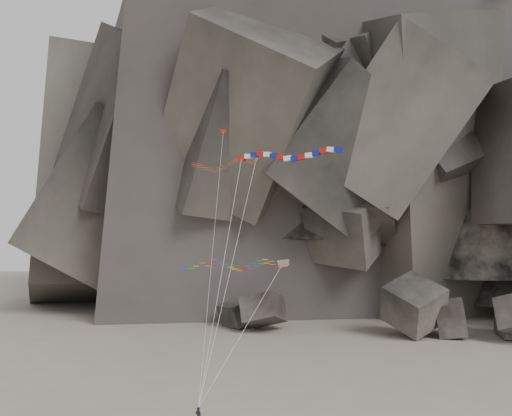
% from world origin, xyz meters
% --- Properties ---
extents(ground, '(260.00, 260.00, 0.00)m').
position_xyz_m(ground, '(0.00, 0.00, 0.00)').
color(ground, gray).
rests_on(ground, ground).
extents(headland, '(110.00, 70.00, 84.00)m').
position_xyz_m(headland, '(0.00, 70.00, 42.00)').
color(headland, '#595349').
rests_on(headland, ground).
extents(boulder_field, '(66.06, 17.50, 9.50)m').
position_xyz_m(boulder_field, '(17.25, 33.70, 2.34)').
color(boulder_field, '#47423F').
rests_on(boulder_field, ground).
extents(kite_flyer, '(0.67, 0.50, 1.74)m').
position_xyz_m(kite_flyer, '(-1.59, -10.31, 0.87)').
color(kite_flyer, black).
rests_on(kite_flyer, ground).
extents(delta_kite, '(8.54, 16.93, 22.80)m').
position_xyz_m(delta_kite, '(-4.52, 5.95, 22.77)').
color(delta_kite, red).
rests_on(delta_kite, ground).
extents(banner_kite, '(10.90, 12.56, 22.03)m').
position_xyz_m(banner_kite, '(3.85, 0.47, 22.78)').
color(banner_kite, red).
rests_on(banner_kite, ground).
extents(parafoil_kite, '(12.59, 14.34, 11.16)m').
position_xyz_m(parafoil_kite, '(-3.20, 3.64, 11.95)').
color(parafoil_kite, yellow).
rests_on(parafoil_kite, ground).
extents(pennant_kite, '(2.21, 13.89, 24.77)m').
position_xyz_m(pennant_kite, '(-3.08, 0.26, 20.21)').
color(pennant_kite, red).
rests_on(pennant_kite, ground).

